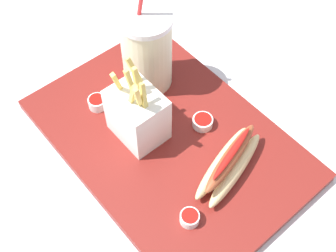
% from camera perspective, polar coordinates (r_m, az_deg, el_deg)
% --- Properties ---
extents(ground_plane, '(2.40, 2.40, 0.02)m').
position_cam_1_polar(ground_plane, '(0.78, -0.00, -2.52)').
color(ground_plane, silver).
extents(food_tray, '(0.48, 0.33, 0.02)m').
position_cam_1_polar(food_tray, '(0.76, -0.00, -1.72)').
color(food_tray, maroon).
rests_on(food_tray, ground_plane).
extents(soda_cup, '(0.09, 0.09, 0.23)m').
position_cam_1_polar(soda_cup, '(0.78, -2.83, 9.96)').
color(soda_cup, beige).
rests_on(soda_cup, food_tray).
extents(fries_basket, '(0.09, 0.07, 0.17)m').
position_cam_1_polar(fries_basket, '(0.72, -4.08, 1.54)').
color(fries_basket, white).
rests_on(fries_basket, food_tray).
extents(hot_dog_1, '(0.09, 0.17, 0.06)m').
position_cam_1_polar(hot_dog_1, '(0.70, 8.12, -4.91)').
color(hot_dog_1, '#E5C689').
rests_on(hot_dog_1, food_tray).
extents(ketchup_cup_1, '(0.03, 0.03, 0.02)m').
position_cam_1_polar(ketchup_cup_1, '(0.67, 2.88, -12.03)').
color(ketchup_cup_1, white).
rests_on(ketchup_cup_1, food_tray).
extents(ketchup_cup_2, '(0.03, 0.03, 0.02)m').
position_cam_1_polar(ketchup_cup_2, '(0.79, -9.37, 3.13)').
color(ketchup_cup_2, white).
rests_on(ketchup_cup_2, food_tray).
extents(ketchup_cup_3, '(0.04, 0.04, 0.02)m').
position_cam_1_polar(ketchup_cup_3, '(0.76, 4.61, 0.59)').
color(ketchup_cup_3, white).
rests_on(ketchup_cup_3, food_tray).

